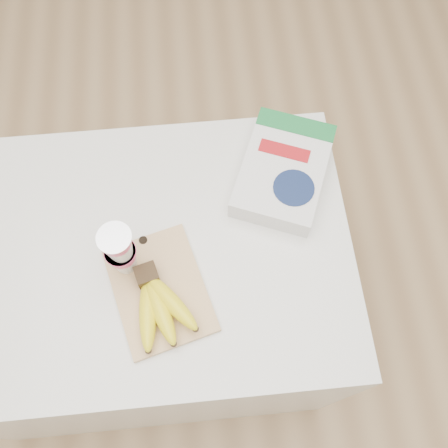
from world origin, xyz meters
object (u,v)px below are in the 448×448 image
table (152,297)px  cereal_box (283,170)px  cutting_board (160,290)px  bananas (159,305)px  yogurt_stack (120,251)px

table → cereal_box: bearing=23.1°
cutting_board → bananas: (-0.00, -0.04, 0.03)m
yogurt_stack → cereal_box: bearing=27.6°
yogurt_stack → cereal_box: 0.44m
cutting_board → bananas: bearing=-105.5°
cutting_board → bananas: 0.05m
bananas → table: bearing=114.2°
cutting_board → bananas: size_ratio=1.35×
table → bananas: 0.46m
cutting_board → bananas: bananas is taller
cutting_board → table: bearing=107.8°
table → cereal_box: (0.38, 0.16, 0.42)m
table → yogurt_stack: bearing=-94.6°
table → cereal_box: cereal_box is taller
cereal_box → yogurt_stack: bearing=-129.9°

